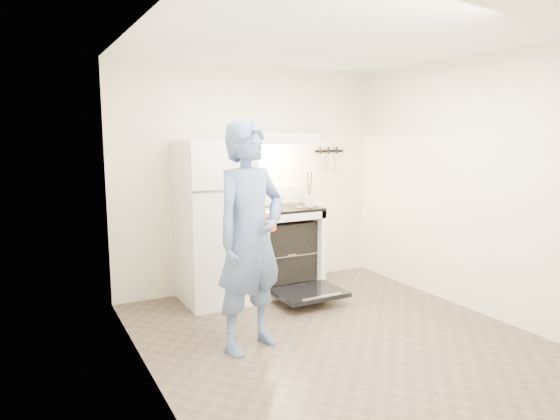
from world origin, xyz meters
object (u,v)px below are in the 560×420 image
at_px(refrigerator, 215,222).
at_px(dutch_oven, 260,222).
at_px(tea_kettle, 256,194).
at_px(person, 250,237).
at_px(stove_body, 282,250).

height_order(refrigerator, dutch_oven, refrigerator).
bearing_deg(refrigerator, tea_kettle, 10.14).
distance_m(tea_kettle, person, 1.51).
relative_size(tea_kettle, person, 0.16).
xyz_separation_m(tea_kettle, person, (-0.68, -1.34, -0.17)).
height_order(tea_kettle, person, person).
relative_size(refrigerator, person, 0.91).
bearing_deg(refrigerator, stove_body, 1.77).
bearing_deg(stove_body, dutch_oven, -127.78).
xyz_separation_m(stove_body, dutch_oven, (-0.71, -0.92, 0.52)).
xyz_separation_m(refrigerator, tea_kettle, (0.52, 0.09, 0.25)).
xyz_separation_m(refrigerator, dutch_oven, (0.10, -0.89, 0.13)).
bearing_deg(stove_body, tea_kettle, 166.79).
height_order(person, dutch_oven, person).
distance_m(tea_kettle, dutch_oven, 1.08).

